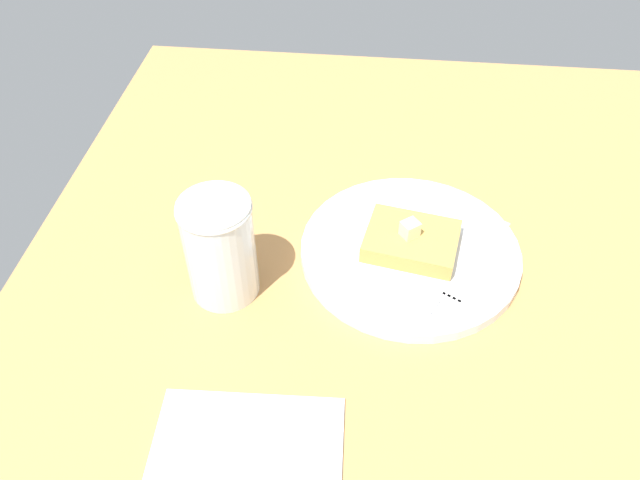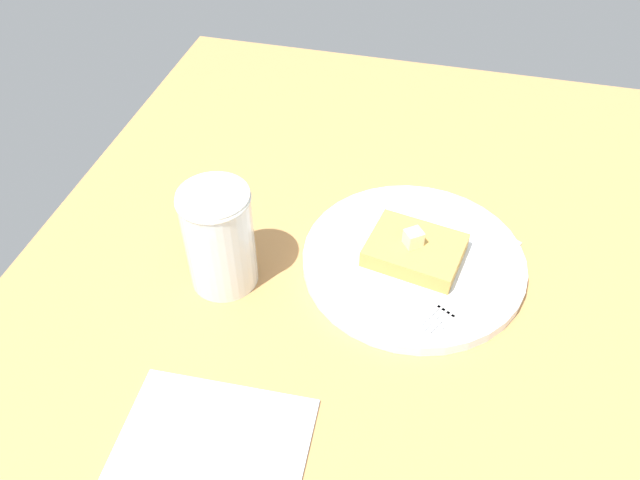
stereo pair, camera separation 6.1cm
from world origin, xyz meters
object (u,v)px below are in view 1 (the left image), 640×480
plate (410,251)px  napkin (243,475)px  syrup_jar (221,253)px  fork (469,274)px

plate → napkin: bearing=153.2°
syrup_jar → napkin: syrup_jar is taller
napkin → fork: bearing=-40.1°
fork → plate: bearing=60.6°
syrup_jar → napkin: 20.35cm
plate → syrup_jar: syrup_jar is taller
napkin → plate: bearing=-26.8°
fork → napkin: fork is taller
plate → fork: bearing=-119.4°
plate → syrup_jar: size_ratio=2.06×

